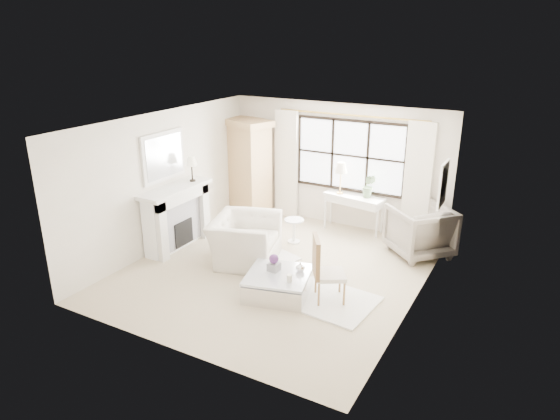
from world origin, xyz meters
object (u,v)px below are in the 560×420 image
Objects in this scene: console_table at (353,213)px; club_armchair at (245,240)px; armoire at (248,167)px; coffee_table at (278,284)px.

console_table is 2.71m from club_armchair.
armoire is 2.71m from club_armchair.
armoire is 2.67m from console_table.
console_table is at bearing -43.10° from club_armchair.
armoire is at bearing 114.78° from coffee_table.
armoire is at bearing 14.50° from club_armchair.
coffee_table is at bearing -141.03° from club_armchair.
console_table is 3.24m from coffee_table.
console_table is (2.56, 0.16, -0.74)m from armoire.
club_armchair reaches higher than console_table.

